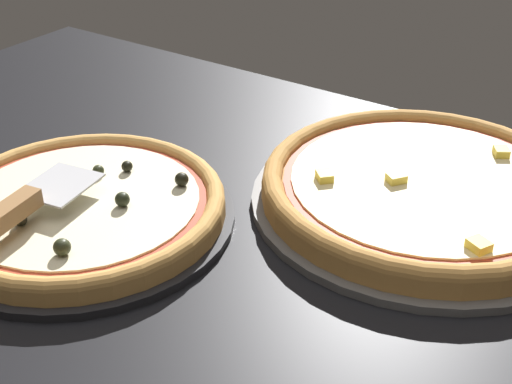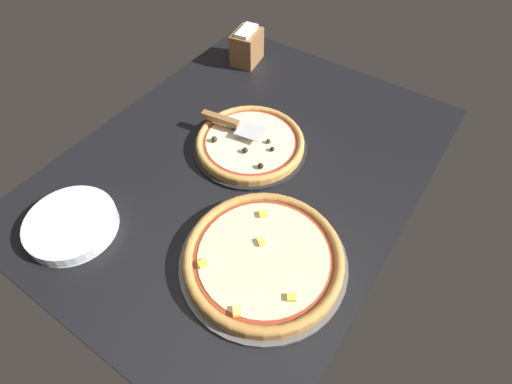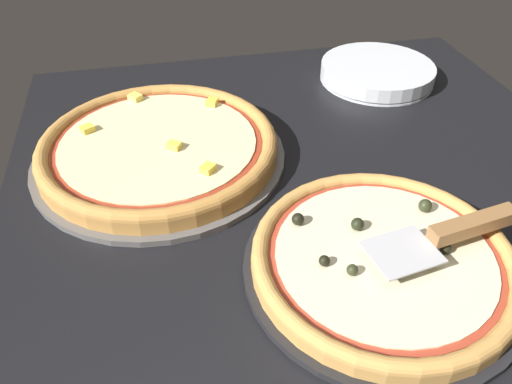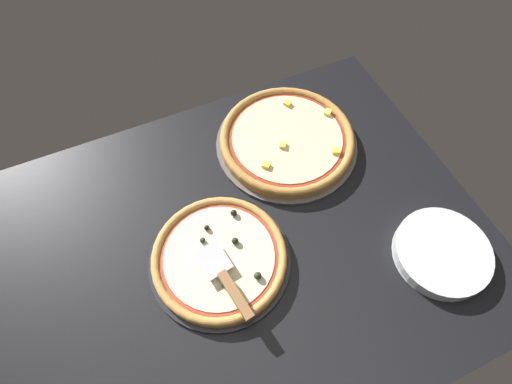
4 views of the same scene
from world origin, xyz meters
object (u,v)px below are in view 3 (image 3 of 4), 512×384
Objects in this scene: pizza_front at (383,258)px; plate_stack at (377,72)px; serving_spatula at (460,230)px; pizza_back at (159,146)px.

pizza_front reaches higher than plate_stack.
pizza_front is 9.96cm from serving_spatula.
pizza_back reaches higher than plate_stack.
pizza_front is 0.85× the size of pizza_back.
pizza_back is 1.85× the size of serving_spatula.
plate_stack is (50.96, -21.12, -0.68)cm from pizza_front.
serving_spatula is at bearing -93.23° from pizza_front.
pizza_front is 1.41× the size of plate_stack.
serving_spatula is (-31.75, -35.18, 3.10)cm from pizza_back.
pizza_back is 47.49cm from serving_spatula.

